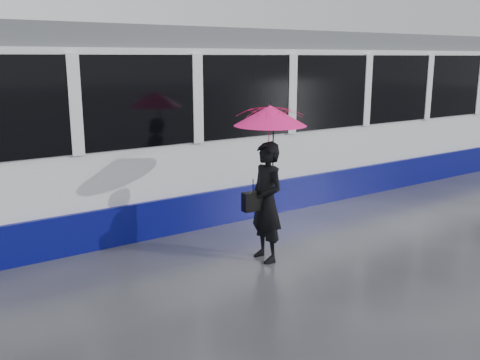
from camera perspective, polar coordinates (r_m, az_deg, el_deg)
ground at (r=7.95m, az=-2.73°, el=-8.17°), size 90.00×90.00×0.00m
rails at (r=10.04m, az=-10.36°, el=-3.75°), size 34.00×1.51×0.02m
tram at (r=9.34m, az=-16.37°, el=4.92°), size 26.00×2.56×3.35m
woman at (r=7.58m, az=2.83°, el=-2.37°), size 0.45×0.65×1.72m
umbrella at (r=7.40m, az=3.22°, el=5.37°), size 1.08×1.08×1.16m
handbag at (r=7.45m, az=1.39°, el=-2.28°), size 0.32×0.15×0.45m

